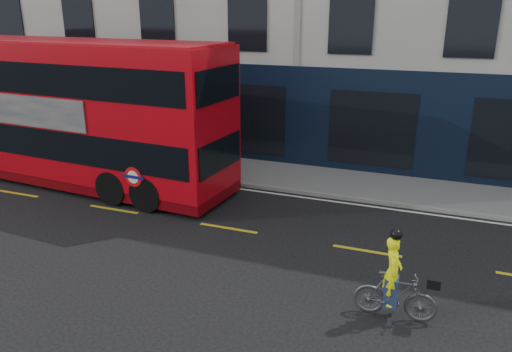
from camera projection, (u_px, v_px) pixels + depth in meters
The scene contains 7 objects.
ground at pixel (205, 250), 13.18m from camera, with size 120.00×120.00×0.00m, color black.
pavement at pixel (282, 176), 18.91m from camera, with size 60.00×3.00×0.12m, color slate.
kerb at pixel (269, 188), 17.59m from camera, with size 60.00×0.12×0.13m, color gray.
road_edge_line at pixel (266, 192), 17.34m from camera, with size 58.00×0.10×0.01m, color silver.
lane_dashes at pixel (228, 228), 14.51m from camera, with size 58.00×0.12×0.01m, color gold, non-canonical shape.
bus at pixel (67, 111), 17.75m from camera, with size 12.75×3.74×5.08m.
cyclist at pixel (395, 289), 10.14m from camera, with size 1.70×0.55×1.98m.
Camera 1 is at (5.53, -10.59, 6.06)m, focal length 35.00 mm.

